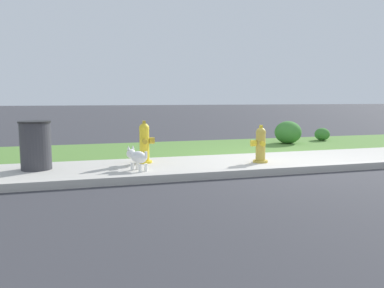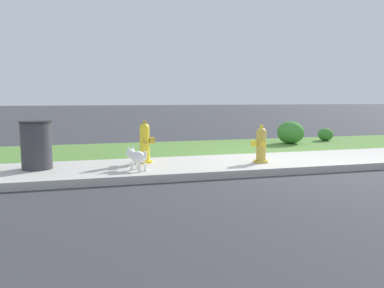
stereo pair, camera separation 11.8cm
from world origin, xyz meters
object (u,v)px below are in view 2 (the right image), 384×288
at_px(trash_bin, 36,145).
at_px(shrub_bush_far_verge, 325,134).
at_px(shrub_bush_near_lamp, 291,132).
at_px(fire_hydrant_near_corner, 145,143).
at_px(small_white_dog, 137,157).
at_px(fire_hydrant_mid_block, 261,145).

xyz_separation_m(trash_bin, shrub_bush_far_verge, (7.47, 2.55, -0.24)).
bearing_deg(shrub_bush_near_lamp, fire_hydrant_near_corner, -154.39).
relative_size(small_white_dog, shrub_bush_far_verge, 1.16).
xyz_separation_m(fire_hydrant_near_corner, fire_hydrant_mid_block, (2.12, -0.55, -0.04)).
bearing_deg(trash_bin, shrub_bush_near_lamp, 19.49).
bearing_deg(fire_hydrant_mid_block, fire_hydrant_near_corner, 86.13).
bearing_deg(fire_hydrant_mid_block, trash_bin, 94.84).
relative_size(small_white_dog, trash_bin, 0.59).
bearing_deg(trash_bin, fire_hydrant_near_corner, 4.19).
distance_m(fire_hydrant_mid_block, trash_bin, 4.04).
relative_size(fire_hydrant_near_corner, small_white_dog, 1.62).
distance_m(small_white_dog, shrub_bush_near_lamp, 5.24).
xyz_separation_m(fire_hydrant_near_corner, shrub_bush_near_lamp, (4.23, 2.03, -0.09)).
bearing_deg(shrub_bush_far_verge, fire_hydrant_mid_block, -139.45).
bearing_deg(small_white_dog, fire_hydrant_near_corner, -45.51).
relative_size(fire_hydrant_near_corner, trash_bin, 0.96).
xyz_separation_m(fire_hydrant_mid_block, small_white_dog, (-2.36, -0.15, -0.11)).
distance_m(fire_hydrant_mid_block, shrub_bush_far_verge, 4.56).
bearing_deg(shrub_bush_far_verge, trash_bin, -161.19).
relative_size(shrub_bush_near_lamp, shrub_bush_far_verge, 1.67).
bearing_deg(fire_hydrant_mid_block, shrub_bush_near_lamp, -28.54).
distance_m(trash_bin, shrub_bush_near_lamp, 6.50).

